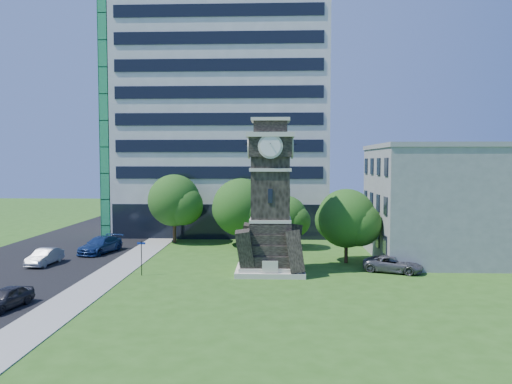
{
  "coord_description": "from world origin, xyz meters",
  "views": [
    {
      "loc": [
        3.37,
        -37.65,
        8.83
      ],
      "look_at": [
        1.71,
        5.5,
        6.2
      ],
      "focal_mm": 35.0,
      "sensor_mm": 36.0,
      "label": 1
    }
  ],
  "objects_px": {
    "clock_tower": "(270,206)",
    "car_street_north": "(100,245)",
    "car_street_south": "(6,298)",
    "park_bench": "(266,266)",
    "car_street_mid": "(45,257)",
    "car_east_lot": "(393,264)",
    "street_sign": "(141,254)"
  },
  "relations": [
    {
      "from": "car_east_lot",
      "to": "car_street_south",
      "type": "bearing_deg",
      "value": 134.17
    },
    {
      "from": "car_east_lot",
      "to": "street_sign",
      "type": "bearing_deg",
      "value": 116.6
    },
    {
      "from": "car_street_north",
      "to": "park_bench",
      "type": "relative_size",
      "value": 2.97
    },
    {
      "from": "car_street_south",
      "to": "car_street_mid",
      "type": "distance_m",
      "value": 13.13
    },
    {
      "from": "clock_tower",
      "to": "car_east_lot",
      "type": "height_order",
      "value": "clock_tower"
    },
    {
      "from": "car_street_mid",
      "to": "street_sign",
      "type": "height_order",
      "value": "street_sign"
    },
    {
      "from": "car_street_north",
      "to": "car_east_lot",
      "type": "distance_m",
      "value": 27.34
    },
    {
      "from": "clock_tower",
      "to": "car_street_south",
      "type": "height_order",
      "value": "clock_tower"
    },
    {
      "from": "clock_tower",
      "to": "car_street_mid",
      "type": "xyz_separation_m",
      "value": [
        -19.36,
        1.9,
        -4.6
      ]
    },
    {
      "from": "clock_tower",
      "to": "park_bench",
      "type": "bearing_deg",
      "value": -141.83
    },
    {
      "from": "clock_tower",
      "to": "street_sign",
      "type": "xyz_separation_m",
      "value": [
        -9.99,
        -1.74,
        -3.61
      ]
    },
    {
      "from": "car_street_mid",
      "to": "park_bench",
      "type": "distance_m",
      "value": 19.12
    },
    {
      "from": "car_street_mid",
      "to": "park_bench",
      "type": "bearing_deg",
      "value": -2.33
    },
    {
      "from": "clock_tower",
      "to": "car_street_north",
      "type": "relative_size",
      "value": 2.25
    },
    {
      "from": "clock_tower",
      "to": "park_bench",
      "type": "distance_m",
      "value": 4.8
    },
    {
      "from": "car_street_mid",
      "to": "clock_tower",
      "type": "bearing_deg",
      "value": -1.36
    },
    {
      "from": "park_bench",
      "to": "street_sign",
      "type": "distance_m",
      "value": 9.8
    },
    {
      "from": "car_street_south",
      "to": "park_bench",
      "type": "height_order",
      "value": "car_street_south"
    },
    {
      "from": "car_street_north",
      "to": "car_street_mid",
      "type": "bearing_deg",
      "value": -102.77
    },
    {
      "from": "car_street_mid",
      "to": "car_east_lot",
      "type": "height_order",
      "value": "car_street_mid"
    },
    {
      "from": "car_street_south",
      "to": "street_sign",
      "type": "distance_m",
      "value": 10.77
    },
    {
      "from": "car_east_lot",
      "to": "car_street_mid",
      "type": "bearing_deg",
      "value": 107.71
    },
    {
      "from": "car_street_south",
      "to": "car_street_mid",
      "type": "xyz_separation_m",
      "value": [
        -3.56,
        12.64,
        0.03
      ]
    },
    {
      "from": "car_street_north",
      "to": "park_bench",
      "type": "bearing_deg",
      "value": -11.6
    },
    {
      "from": "park_bench",
      "to": "car_street_mid",
      "type": "bearing_deg",
      "value": -169.5
    },
    {
      "from": "park_bench",
      "to": "car_street_north",
      "type": "bearing_deg",
      "value": 171.28
    },
    {
      "from": "clock_tower",
      "to": "park_bench",
      "type": "relative_size",
      "value": 6.69
    },
    {
      "from": "park_bench",
      "to": "street_sign",
      "type": "xyz_separation_m",
      "value": [
        -9.62,
        -1.45,
        1.17
      ]
    },
    {
      "from": "clock_tower",
      "to": "car_street_north",
      "type": "bearing_deg",
      "value": 155.55
    },
    {
      "from": "car_street_mid",
      "to": "car_east_lot",
      "type": "relative_size",
      "value": 0.9
    },
    {
      "from": "car_street_south",
      "to": "car_street_north",
      "type": "relative_size",
      "value": 0.7
    },
    {
      "from": "park_bench",
      "to": "street_sign",
      "type": "height_order",
      "value": "street_sign"
    }
  ]
}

